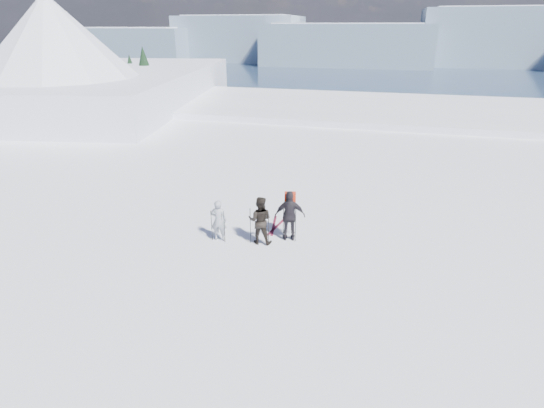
{
  "coord_description": "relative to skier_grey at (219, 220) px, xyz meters",
  "views": [
    {
      "loc": [
        1.81,
        -9.27,
        7.06
      ],
      "look_at": [
        -1.42,
        3.0,
        1.7
      ],
      "focal_mm": 28.0,
      "sensor_mm": 36.0,
      "label": 1
    }
  ],
  "objects": [
    {
      "name": "far_mountain_range",
      "position": [
        33.01,
        451.55,
        -7.95
      ],
      "size": [
        770.0,
        110.0,
        53.0
      ],
      "color": "slate",
      "rests_on": "ground"
    },
    {
      "name": "near_ridge",
      "position": [
        -23.15,
        26.1,
        -4.24
      ],
      "size": [
        31.37,
        35.68,
        25.62
      ],
      "color": "white",
      "rests_on": "ground"
    },
    {
      "name": "lake_basin",
      "position": [
        3.41,
        26.76,
        -7.26
      ],
      "size": [
        820.0,
        820.0,
        71.62
      ],
      "color": "white",
      "rests_on": "ground"
    },
    {
      "name": "skier_grey",
      "position": [
        0.0,
        0.0,
        0.0
      ],
      "size": [
        0.59,
        0.42,
        1.52
      ],
      "primitive_type": "imported",
      "rotation": [
        0.0,
        0.0,
        3.24
      ],
      "color": "#92979F",
      "rests_on": "ground"
    },
    {
      "name": "backpack",
      "position": [
        2.35,
        0.92,
        1.36
      ],
      "size": [
        0.43,
        0.3,
        0.58
      ],
      "primitive_type": "cube",
      "rotation": [
        0.0,
        0.0,
        3.36
      ],
      "color": "red",
      "rests_on": "skier_pack"
    },
    {
      "name": "skis_loose",
      "position": [
        1.65,
        1.59,
        -0.75
      ],
      "size": [
        0.52,
        1.69,
        0.03
      ],
      "color": "black",
      "rests_on": "ground"
    },
    {
      "name": "ski_poles",
      "position": [
        1.34,
        0.21,
        -0.14
      ],
      "size": [
        2.9,
        0.76,
        1.37
      ],
      "color": "black",
      "rests_on": "ground"
    },
    {
      "name": "skier_pack",
      "position": [
        2.4,
        0.67,
        0.16
      ],
      "size": [
        1.15,
        0.67,
        1.83
      ],
      "primitive_type": "imported",
      "rotation": [
        0.0,
        0.0,
        3.36
      ],
      "color": "black",
      "rests_on": "ground"
    },
    {
      "name": "skier_dark",
      "position": [
        1.46,
        0.17,
        0.1
      ],
      "size": [
        0.89,
        0.72,
        1.72
      ],
      "primitive_type": "imported",
      "rotation": [
        0.0,
        0.0,
        3.22
      ],
      "color": "black",
      "rests_on": "ground"
    }
  ]
}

